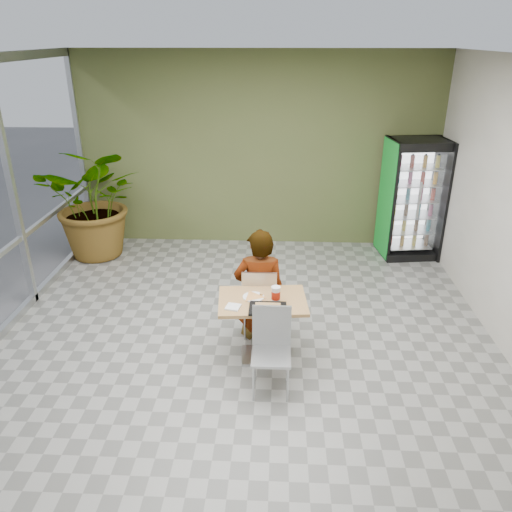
# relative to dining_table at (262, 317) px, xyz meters

# --- Properties ---
(ground) EXTENTS (7.00, 7.00, 0.00)m
(ground) POSITION_rel_dining_table_xyz_m (-0.22, 0.01, -0.54)
(ground) COLOR gray
(ground) RESTS_ON ground
(room_envelope) EXTENTS (6.00, 7.00, 3.20)m
(room_envelope) POSITION_rel_dining_table_xyz_m (-0.22, 0.01, 1.06)
(room_envelope) COLOR silver
(room_envelope) RESTS_ON ground
(dining_table) EXTENTS (1.01, 0.75, 0.75)m
(dining_table) POSITION_rel_dining_table_xyz_m (0.00, 0.00, 0.00)
(dining_table) COLOR #AD754A
(dining_table) RESTS_ON ground
(chair_far) EXTENTS (0.41, 0.41, 0.91)m
(chair_far) POSITION_rel_dining_table_xyz_m (-0.05, 0.43, -0.00)
(chair_far) COLOR #AEB0B3
(chair_far) RESTS_ON ground
(chair_near) EXTENTS (0.40, 0.40, 0.90)m
(chair_near) POSITION_rel_dining_table_xyz_m (0.11, -0.49, -0.01)
(chair_near) COLOR #AEB0B3
(chair_near) RESTS_ON ground
(seated_woman) EXTENTS (0.62, 0.40, 1.68)m
(seated_woman) POSITION_rel_dining_table_xyz_m (-0.05, 0.47, 0.01)
(seated_woman) COLOR black
(seated_woman) RESTS_ON ground
(pizza_plate) EXTENTS (0.33, 0.27, 0.03)m
(pizza_plate) POSITION_rel_dining_table_xyz_m (-0.10, 0.04, 0.23)
(pizza_plate) COLOR white
(pizza_plate) RESTS_ON dining_table
(soda_cup) EXTENTS (0.10, 0.10, 0.17)m
(soda_cup) POSITION_rel_dining_table_xyz_m (0.14, -0.03, 0.30)
(soda_cup) COLOR white
(soda_cup) RESTS_ON dining_table
(napkin_stack) EXTENTS (0.17, 0.17, 0.02)m
(napkin_stack) POSITION_rel_dining_table_xyz_m (-0.30, -0.19, 0.22)
(napkin_stack) COLOR white
(napkin_stack) RESTS_ON dining_table
(cafeteria_tray) EXTENTS (0.39, 0.29, 0.02)m
(cafeteria_tray) POSITION_rel_dining_table_xyz_m (0.06, -0.21, 0.23)
(cafeteria_tray) COLOR black
(cafeteria_tray) RESTS_ON dining_table
(beverage_fridge) EXTENTS (0.96, 0.78, 1.92)m
(beverage_fridge) POSITION_rel_dining_table_xyz_m (2.31, 3.05, 0.43)
(beverage_fridge) COLOR black
(beverage_fridge) RESTS_ON ground
(potted_plant) EXTENTS (1.76, 1.54, 1.86)m
(potted_plant) POSITION_rel_dining_table_xyz_m (-2.77, 2.79, 0.39)
(potted_plant) COLOR #2F6C2B
(potted_plant) RESTS_ON ground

